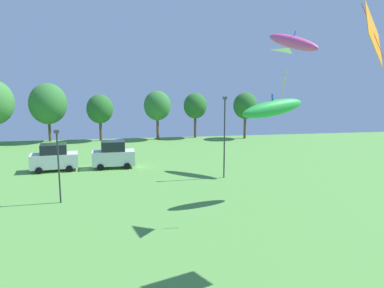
{
  "coord_description": "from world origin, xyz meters",
  "views": [
    {
      "loc": [
        -2.36,
        3.4,
        9.47
      ],
      "look_at": [
        -0.17,
        17.45,
        6.86
      ],
      "focal_mm": 38.0,
      "sensor_mm": 36.0,
      "label": 1
    }
  ],
  "objects_px": {
    "kite_flying_9": "(273,108)",
    "treeline_tree_5": "(195,106)",
    "parked_car_second_from_left": "(113,155)",
    "light_post_0": "(224,133)",
    "treeline_tree_3": "(100,109)",
    "treeline_tree_4": "(157,106)",
    "kite_flying_1": "(374,34)",
    "treeline_tree_2": "(48,104)",
    "light_post_1": "(58,161)",
    "parked_car_leftmost": "(54,158)",
    "treeline_tree_6": "(245,106)",
    "kite_flying_3": "(291,64)",
    "kite_flying_7": "(293,42)"
  },
  "relations": [
    {
      "from": "kite_flying_9",
      "to": "treeline_tree_5",
      "type": "xyz_separation_m",
      "value": [
        -0.94,
        28.32,
        -2.3
      ]
    },
    {
      "from": "parked_car_second_from_left",
      "to": "light_post_0",
      "type": "relative_size",
      "value": 0.57
    },
    {
      "from": "light_post_0",
      "to": "treeline_tree_3",
      "type": "distance_m",
      "value": 24.39
    },
    {
      "from": "treeline_tree_3",
      "to": "treeline_tree_4",
      "type": "distance_m",
      "value": 7.68
    },
    {
      "from": "treeline_tree_5",
      "to": "kite_flying_1",
      "type": "bearing_deg",
      "value": -87.44
    },
    {
      "from": "kite_flying_1",
      "to": "treeline_tree_2",
      "type": "relative_size",
      "value": 0.39
    },
    {
      "from": "parked_car_second_from_left",
      "to": "treeline_tree_5",
      "type": "bearing_deg",
      "value": 54.1
    },
    {
      "from": "light_post_0",
      "to": "light_post_1",
      "type": "height_order",
      "value": "light_post_0"
    },
    {
      "from": "light_post_1",
      "to": "treeline_tree_4",
      "type": "xyz_separation_m",
      "value": [
        8.88,
        26.01,
        1.57
      ]
    },
    {
      "from": "light_post_0",
      "to": "light_post_1",
      "type": "relative_size",
      "value": 1.35
    },
    {
      "from": "parked_car_leftmost",
      "to": "parked_car_second_from_left",
      "type": "relative_size",
      "value": 1.1
    },
    {
      "from": "kite_flying_9",
      "to": "treeline_tree_6",
      "type": "distance_m",
      "value": 27.27
    },
    {
      "from": "parked_car_leftmost",
      "to": "treeline_tree_2",
      "type": "height_order",
      "value": "treeline_tree_2"
    },
    {
      "from": "treeline_tree_4",
      "to": "kite_flying_1",
      "type": "bearing_deg",
      "value": -79.49
    },
    {
      "from": "treeline_tree_2",
      "to": "treeline_tree_4",
      "type": "distance_m",
      "value": 14.39
    },
    {
      "from": "treeline_tree_2",
      "to": "kite_flying_9",
      "type": "bearing_deg",
      "value": -53.91
    },
    {
      "from": "treeline_tree_5",
      "to": "light_post_1",
      "type": "bearing_deg",
      "value": -118.05
    },
    {
      "from": "kite_flying_3",
      "to": "parked_car_leftmost",
      "type": "xyz_separation_m",
      "value": [
        -16.94,
        15.23,
        -8.53
      ]
    },
    {
      "from": "kite_flying_1",
      "to": "treeline_tree_2",
      "type": "distance_m",
      "value": 44.58
    },
    {
      "from": "parked_car_leftmost",
      "to": "treeline_tree_2",
      "type": "xyz_separation_m",
      "value": [
        -3.42,
        16.79,
        3.76
      ]
    },
    {
      "from": "treeline_tree_5",
      "to": "parked_car_second_from_left",
      "type": "bearing_deg",
      "value": -123.11
    },
    {
      "from": "parked_car_second_from_left",
      "to": "treeline_tree_3",
      "type": "xyz_separation_m",
      "value": [
        -2.22,
        15.97,
        2.98
      ]
    },
    {
      "from": "kite_flying_1",
      "to": "treeline_tree_5",
      "type": "relative_size",
      "value": 0.48
    },
    {
      "from": "kite_flying_1",
      "to": "treeline_tree_4",
      "type": "bearing_deg",
      "value": 100.51
    },
    {
      "from": "kite_flying_1",
      "to": "kite_flying_9",
      "type": "relative_size",
      "value": 0.57
    },
    {
      "from": "treeline_tree_3",
      "to": "treeline_tree_5",
      "type": "height_order",
      "value": "treeline_tree_5"
    },
    {
      "from": "kite_flying_1",
      "to": "parked_car_leftmost",
      "type": "relative_size",
      "value": 0.67
    },
    {
      "from": "treeline_tree_2",
      "to": "treeline_tree_4",
      "type": "bearing_deg",
      "value": -2.49
    },
    {
      "from": "treeline_tree_6",
      "to": "parked_car_leftmost",
      "type": "bearing_deg",
      "value": -146.79
    },
    {
      "from": "kite_flying_1",
      "to": "light_post_1",
      "type": "bearing_deg",
      "value": 143.01
    },
    {
      "from": "kite_flying_3",
      "to": "light_post_0",
      "type": "distance_m",
      "value": 11.91
    },
    {
      "from": "treeline_tree_3",
      "to": "kite_flying_1",
      "type": "bearing_deg",
      "value": -68.88
    },
    {
      "from": "kite_flying_9",
      "to": "treeline_tree_2",
      "type": "xyz_separation_m",
      "value": [
        -20.63,
        28.3,
        -1.75
      ]
    },
    {
      "from": "treeline_tree_2",
      "to": "treeline_tree_6",
      "type": "xyz_separation_m",
      "value": [
        26.4,
        -1.75,
        -0.49
      ]
    },
    {
      "from": "parked_car_leftmost",
      "to": "treeline_tree_5",
      "type": "height_order",
      "value": "treeline_tree_5"
    },
    {
      "from": "kite_flying_1",
      "to": "treeline_tree_5",
      "type": "bearing_deg",
      "value": 92.56
    },
    {
      "from": "treeline_tree_6",
      "to": "kite_flying_3",
      "type": "bearing_deg",
      "value": -101.29
    },
    {
      "from": "kite_flying_3",
      "to": "parked_car_second_from_left",
      "type": "bearing_deg",
      "value": 126.37
    },
    {
      "from": "kite_flying_3",
      "to": "parked_car_second_from_left",
      "type": "height_order",
      "value": "kite_flying_3"
    },
    {
      "from": "kite_flying_7",
      "to": "light_post_0",
      "type": "relative_size",
      "value": 0.65
    },
    {
      "from": "kite_flying_3",
      "to": "treeline_tree_5",
      "type": "bearing_deg",
      "value": 91.19
    },
    {
      "from": "light_post_0",
      "to": "treeline_tree_3",
      "type": "height_order",
      "value": "light_post_0"
    },
    {
      "from": "kite_flying_1",
      "to": "light_post_0",
      "type": "distance_m",
      "value": 18.5
    },
    {
      "from": "light_post_1",
      "to": "treeline_tree_6",
      "type": "distance_m",
      "value": 32.54
    },
    {
      "from": "treeline_tree_3",
      "to": "treeline_tree_4",
      "type": "bearing_deg",
      "value": -0.77
    },
    {
      "from": "kite_flying_3",
      "to": "kite_flying_1",
      "type": "bearing_deg",
      "value": -80.86
    },
    {
      "from": "kite_flying_3",
      "to": "kite_flying_7",
      "type": "distance_m",
      "value": 13.63
    },
    {
      "from": "kite_flying_9",
      "to": "light_post_0",
      "type": "xyz_separation_m",
      "value": [
        -1.91,
        6.56,
        -2.76
      ]
    },
    {
      "from": "treeline_tree_5",
      "to": "treeline_tree_6",
      "type": "bearing_deg",
      "value": -14.71
    },
    {
      "from": "treeline_tree_2",
      "to": "treeline_tree_6",
      "type": "relative_size",
      "value": 1.21
    }
  ]
}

